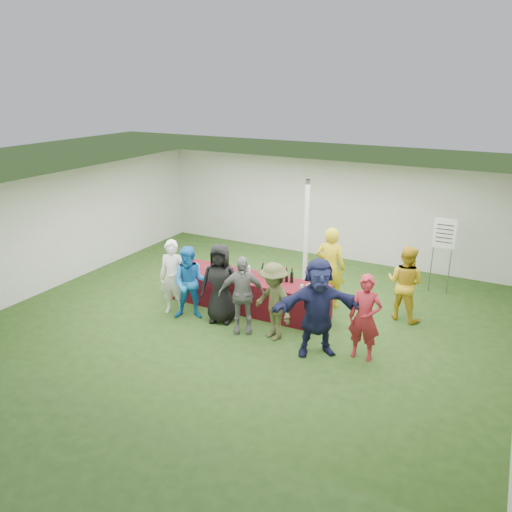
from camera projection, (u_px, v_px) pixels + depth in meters
The scene contains 18 objects.
ground at pixel (262, 309), 10.89m from camera, with size 60.00×60.00×0.00m, color #284719.
tent at pixel (306, 239), 11.22m from camera, with size 10.00×10.00×10.00m.
serving_table at pixel (248, 293), 10.81m from camera, with size 3.60×0.80×0.75m, color #5C0E19.
wine_bottles at pixel (278, 274), 10.48m from camera, with size 0.75×0.13×0.32m.
wine_glasses at pixel (221, 272), 10.65m from camera, with size 2.86×0.11×0.16m.
water_bottle at pixel (249, 271), 10.72m from camera, with size 0.07×0.07×0.23m.
bar_towel at pixel (315, 288), 10.05m from camera, with size 0.25×0.18×0.03m, color white.
dump_bucket at pixel (311, 290), 9.79m from camera, with size 0.21×0.21×0.18m, color slate.
wine_list_sign at pixel (444, 239), 11.32m from camera, with size 0.50×0.03×1.80m.
staff_pourer at pixel (330, 267), 10.78m from camera, with size 0.66×0.43×1.80m, color gold.
staff_back at pixel (405, 283), 10.22m from camera, with size 0.78×0.60×1.60m, color gold.
customer_0 at pixel (173, 277), 10.49m from camera, with size 0.59×0.39×1.62m, color white.
customer_1 at pixel (191, 283), 10.26m from camera, with size 0.76×0.59×1.56m, color blue.
customer_2 at pixel (220, 283), 10.11m from camera, with size 0.81×0.53×1.67m, color black.
customer_3 at pixel (242, 295), 9.69m from camera, with size 0.92×0.38×1.57m, color slate.
customer_4 at pixel (273, 301), 9.43m from camera, with size 0.99×0.57×1.54m, color #474926.
customer_5 at pixel (318, 307), 8.85m from camera, with size 1.70×0.54×1.83m, color #171B3F.
customer_6 at pixel (365, 318), 8.74m from camera, with size 0.58×0.38×1.58m, color maroon.
Camera 1 is at (4.51, -8.80, 4.72)m, focal length 35.00 mm.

